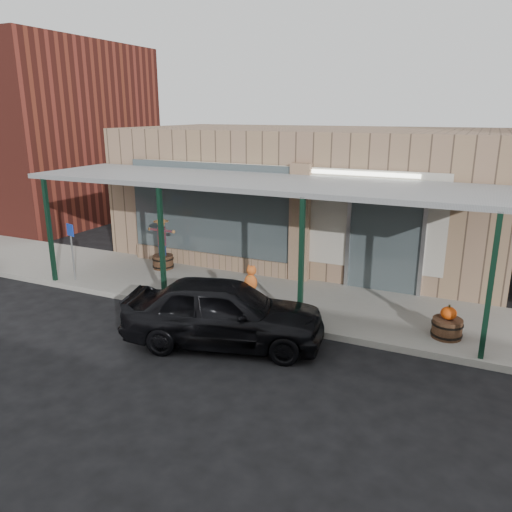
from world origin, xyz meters
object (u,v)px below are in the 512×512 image
at_px(barrel_pumpkin, 447,326).
at_px(handicap_sign, 72,244).
at_px(parked_sedan, 224,312).
at_px(barrel_scarecrow, 163,251).

height_order(barrel_pumpkin, handicap_sign, handicap_sign).
height_order(barrel_pumpkin, parked_sedan, parked_sedan).
xyz_separation_m(barrel_scarecrow, handicap_sign, (-1.62, -1.96, 0.50)).
xyz_separation_m(barrel_scarecrow, parked_sedan, (3.95, -3.44, 0.03)).
bearing_deg(barrel_scarecrow, barrel_pumpkin, 8.06).
bearing_deg(parked_sedan, barrel_pumpkin, -80.87).
relative_size(barrel_scarecrow, barrel_pumpkin, 2.15).
height_order(barrel_scarecrow, barrel_pumpkin, barrel_scarecrow).
bearing_deg(handicap_sign, parked_sedan, 2.71).
distance_m(barrel_scarecrow, barrel_pumpkin, 8.34).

